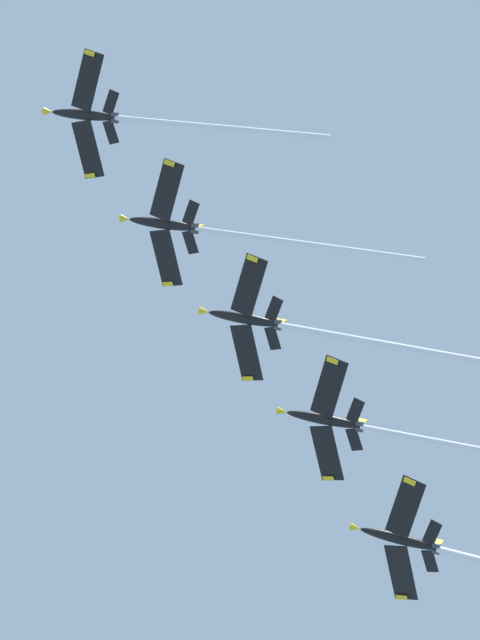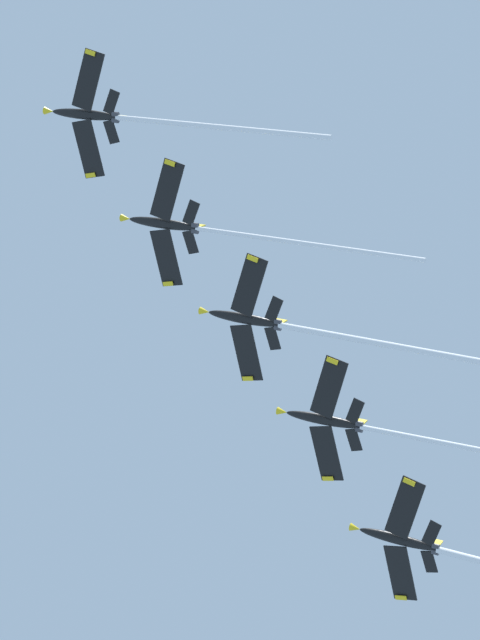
{
  "view_description": "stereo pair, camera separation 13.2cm",
  "coord_description": "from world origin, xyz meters",
  "px_view_note": "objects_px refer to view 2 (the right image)",
  "views": [
    {
      "loc": [
        15.76,
        -15.03,
        1.65
      ],
      "look_at": [
        11.57,
        30.86,
        157.25
      ],
      "focal_mm": 60.39,
      "sensor_mm": 36.0,
      "label": 1
    },
    {
      "loc": [
        15.63,
        -15.04,
        1.65
      ],
      "look_at": [
        11.57,
        30.86,
        157.25
      ],
      "focal_mm": 60.39,
      "sensor_mm": 36.0,
      "label": 2
    }
  ],
  "objects_px": {
    "jet_lead": "(129,119)",
    "jet_second": "(200,229)",
    "jet_third": "(294,328)",
    "jet_fourth": "(372,429)"
  },
  "relations": [
    {
      "from": "jet_second",
      "to": "jet_fourth",
      "type": "relative_size",
      "value": 1.0
    },
    {
      "from": "jet_lead",
      "to": "jet_second",
      "type": "xyz_separation_m",
      "value": [
        9.57,
        16.67,
        -6.44
      ]
    },
    {
      "from": "jet_second",
      "to": "jet_third",
      "type": "relative_size",
      "value": 1.08
    },
    {
      "from": "jet_third",
      "to": "jet_fourth",
      "type": "height_order",
      "value": "jet_third"
    },
    {
      "from": "jet_second",
      "to": "jet_third",
      "type": "height_order",
      "value": "jet_second"
    },
    {
      "from": "jet_fourth",
      "to": "jet_lead",
      "type": "bearing_deg",
      "value": -125.16
    },
    {
      "from": "jet_third",
      "to": "jet_fourth",
      "type": "bearing_deg",
      "value": 55.84
    },
    {
      "from": "jet_third",
      "to": "jet_lead",
      "type": "bearing_deg",
      "value": -125.63
    },
    {
      "from": "jet_second",
      "to": "jet_third",
      "type": "bearing_deg",
      "value": 48.57
    },
    {
      "from": "jet_third",
      "to": "jet_fourth",
      "type": "relative_size",
      "value": 0.93
    }
  ]
}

